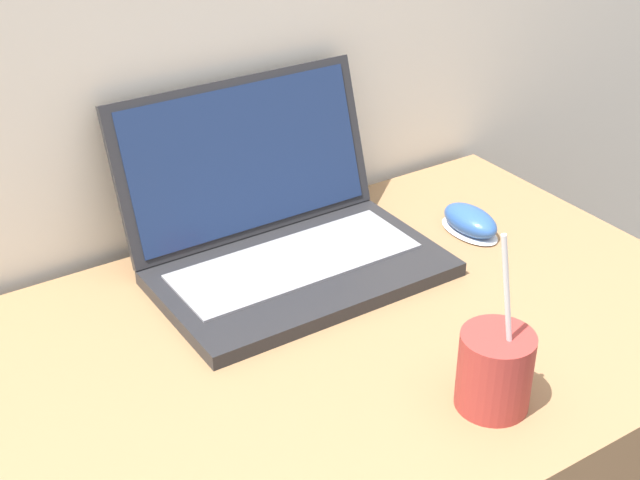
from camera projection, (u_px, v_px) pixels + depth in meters
name	position (u px, v px, depth m)	size (l,w,h in m)	color
laptop	(281.00, 230.00, 1.23)	(0.39, 0.30, 0.24)	#232326
drink_cup	(495.00, 369.00, 0.97)	(0.08, 0.08, 0.23)	#9E332D
computer_mouse	(470.00, 222.00, 1.33)	(0.06, 0.11, 0.04)	white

